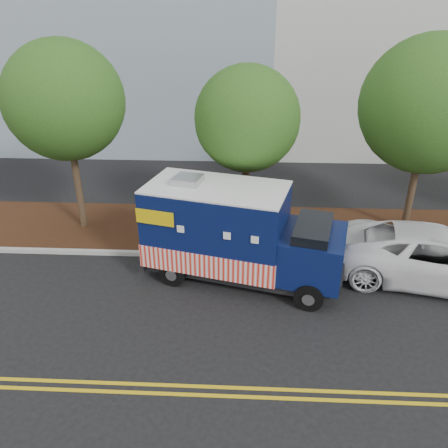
{
  "coord_description": "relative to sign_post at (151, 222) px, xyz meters",
  "views": [
    {
      "loc": [
        0.59,
        -11.77,
        7.88
      ],
      "look_at": [
        -0.01,
        0.6,
        1.71
      ],
      "focal_mm": 35.0,
      "sensor_mm": 36.0,
      "label": 1
    }
  ],
  "objects": [
    {
      "name": "sign_post",
      "position": [
        0.0,
        0.0,
        0.0
      ],
      "size": [
        0.06,
        0.06,
        2.4
      ],
      "primitive_type": "cube",
      "color": "#473828",
      "rests_on": "ground"
    },
    {
      "name": "curb",
      "position": [
        2.61,
        -0.28,
        -1.12
      ],
      "size": [
        120.0,
        0.18,
        0.15
      ],
      "primitive_type": "cube",
      "color": "#9E9E99",
      "rests_on": "ground"
    },
    {
      "name": "centerline_near",
      "position": [
        2.61,
        -6.13,
        -1.19
      ],
      "size": [
        120.0,
        0.1,
        0.01
      ],
      "primitive_type": "cube",
      "color": "gold",
      "rests_on": "ground"
    },
    {
      "name": "tree_a",
      "position": [
        -3.07,
        1.67,
        3.76
      ],
      "size": [
        4.14,
        4.14,
        7.04
      ],
      "color": "#38281C",
      "rests_on": "ground"
    },
    {
      "name": "white_car",
      "position": [
        9.33,
        -1.33,
        -0.34
      ],
      "size": [
        6.66,
        4.1,
        1.72
      ],
      "primitive_type": "imported",
      "rotation": [
        0.0,
        0.0,
        1.36
      ],
      "color": "white",
      "rests_on": "ground"
    },
    {
      "name": "food_truck",
      "position": [
        2.9,
        -1.44,
        0.29
      ],
      "size": [
        6.58,
        3.73,
        3.28
      ],
      "rotation": [
        0.0,
        0.0,
        -0.25
      ],
      "color": "black",
      "rests_on": "ground"
    },
    {
      "name": "mulch_strip",
      "position": [
        2.61,
        1.82,
        -1.12
      ],
      "size": [
        120.0,
        4.0,
        0.15
      ],
      "primitive_type": "cube",
      "color": "black",
      "rests_on": "ground"
    },
    {
      "name": "tree_b",
      "position": [
        3.26,
        1.29,
        3.29
      ],
      "size": [
        3.58,
        3.58,
        6.29
      ],
      "color": "#38281C",
      "rests_on": "ground"
    },
    {
      "name": "ground",
      "position": [
        2.61,
        -1.68,
        -1.2
      ],
      "size": [
        120.0,
        120.0,
        0.0
      ],
      "primitive_type": "plane",
      "color": "black",
      "rests_on": "ground"
    },
    {
      "name": "tree_c",
      "position": [
        9.48,
        2.04,
        3.66
      ],
      "size": [
        4.72,
        4.72,
        7.22
      ],
      "color": "#38281C",
      "rests_on": "ground"
    },
    {
      "name": "centerline_far",
      "position": [
        2.61,
        -6.38,
        -1.19
      ],
      "size": [
        120.0,
        0.1,
        0.01
      ],
      "primitive_type": "cube",
      "color": "gold",
      "rests_on": "ground"
    }
  ]
}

